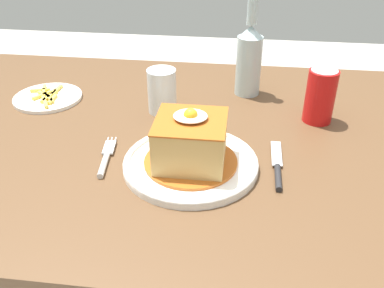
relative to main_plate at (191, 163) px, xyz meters
name	(u,v)px	position (x,y,z in m)	size (l,w,h in m)	color
dining_table	(206,172)	(0.02, 0.13, -0.11)	(1.42, 0.86, 0.73)	brown
main_plate	(191,163)	(0.00, 0.00, 0.00)	(0.26, 0.26, 0.02)	white
sandwich_meal	(191,142)	(0.00, 0.00, 0.05)	(0.18, 0.18, 0.12)	#B75B1E
fork	(105,159)	(-0.17, 0.00, 0.00)	(0.03, 0.14, 0.01)	silver
knife	(278,170)	(0.17, 0.00, 0.00)	(0.02, 0.17, 0.01)	#262628
soda_can	(320,96)	(0.26, 0.23, 0.05)	(0.07, 0.07, 0.12)	red
beer_bottle_clear	(249,57)	(0.10, 0.36, 0.09)	(0.06, 0.06, 0.27)	#ADC6CC
drinking_glass	(162,94)	(-0.10, 0.23, 0.04)	(0.07, 0.07, 0.10)	silver
side_plate_fries	(48,97)	(-0.40, 0.25, 0.00)	(0.17, 0.17, 0.02)	white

